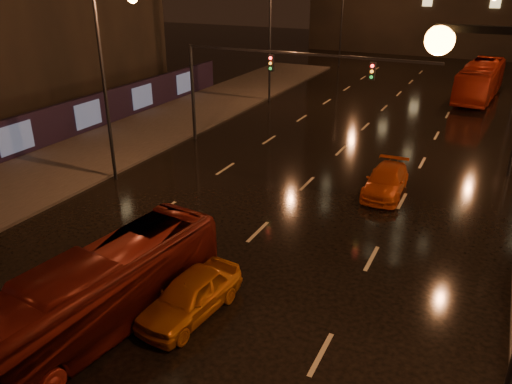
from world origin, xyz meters
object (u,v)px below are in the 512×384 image
bus_red (96,295)px  taxi_far (386,181)px  bus_curb (480,80)px  taxi_near (190,295)px

bus_red → taxi_far: bearing=75.5°
bus_curb → taxi_far: bearing=-91.6°
taxi_near → taxi_far: 13.14m
bus_curb → taxi_far: (-2.65, -24.64, -0.92)m
taxi_near → taxi_far: bearing=80.5°
taxi_near → bus_curb: bearing=86.6°
bus_curb → taxi_far: 24.80m
taxi_far → bus_curb: bearing=81.7°
bus_red → bus_curb: size_ratio=0.84×
bus_red → bus_curb: bearing=84.6°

